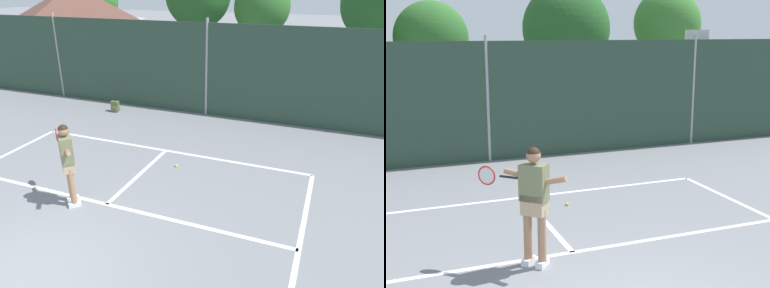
{
  "view_description": "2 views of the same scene",
  "coord_description": "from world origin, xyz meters",
  "views": [
    {
      "loc": [
        4.22,
        -3.13,
        4.44
      ],
      "look_at": [
        1.15,
        4.68,
        0.73
      ],
      "focal_mm": 33.97,
      "sensor_mm": 36.0,
      "label": 1
    },
    {
      "loc": [
        -2.73,
        -4.83,
        3.51
      ],
      "look_at": [
        0.86,
        4.46,
        1.33
      ],
      "focal_mm": 48.39,
      "sensor_mm": 36.0,
      "label": 2
    }
  ],
  "objects": [
    {
      "name": "basketball_hoop",
      "position": [
        7.38,
        10.27,
        2.31
      ],
      "size": [
        0.9,
        0.67,
        3.55
      ],
      "color": "#284CB2",
      "rests_on": "ground"
    },
    {
      "name": "chainlink_fence",
      "position": [
        0.0,
        9.0,
        1.63
      ],
      "size": [
        26.09,
        0.09,
        3.4
      ],
      "color": "#284233",
      "rests_on": "ground"
    },
    {
      "name": "tennis_player",
      "position": [
        -0.7,
        2.26,
        1.11
      ],
      "size": [
        1.15,
        0.96,
        1.85
      ],
      "color": "silver",
      "rests_on": "ground"
    },
    {
      "name": "treeline_backdrop",
      "position": [
        0.92,
        19.71,
        3.63
      ],
      "size": [
        27.55,
        3.94,
        5.92
      ],
      "color": "brown",
      "rests_on": "ground"
    },
    {
      "name": "tennis_ball",
      "position": [
        0.7,
        4.67,
        0.03
      ],
      "size": [
        0.07,
        0.07,
        0.07
      ],
      "primitive_type": "sphere",
      "color": "#CCE033",
      "rests_on": "ground"
    }
  ]
}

